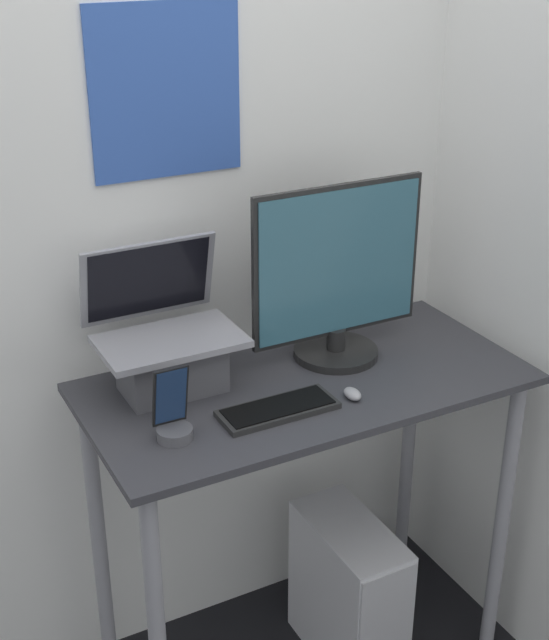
# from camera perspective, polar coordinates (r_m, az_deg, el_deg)

# --- Properties ---
(wall_back) EXTENTS (6.00, 0.06, 2.60)m
(wall_back) POSITION_cam_1_polar(r_m,az_deg,el_deg) (2.32, -2.16, 8.10)
(wall_back) COLOR white
(wall_back) RESTS_ON ground_plane
(desk) EXTENTS (1.09, 0.53, 0.92)m
(desk) POSITION_cam_1_polar(r_m,az_deg,el_deg) (2.26, 1.97, -7.45)
(desk) COLOR #333338
(desk) RESTS_ON ground_plane
(laptop) EXTENTS (0.33, 0.27, 0.34)m
(laptop) POSITION_cam_1_polar(r_m,az_deg,el_deg) (2.12, -6.82, -1.92)
(laptop) COLOR #4C4C51
(laptop) RESTS_ON desk
(monitor) EXTENTS (0.47, 0.22, 0.45)m
(monitor) POSITION_cam_1_polar(r_m,az_deg,el_deg) (2.22, 4.06, 2.45)
(monitor) COLOR black
(monitor) RESTS_ON desk
(keyboard) EXTENTS (0.28, 0.11, 0.02)m
(keyboard) POSITION_cam_1_polar(r_m,az_deg,el_deg) (2.04, 0.22, -5.72)
(keyboard) COLOR black
(keyboard) RESTS_ON desk
(mouse) EXTENTS (0.03, 0.06, 0.02)m
(mouse) POSITION_cam_1_polar(r_m,az_deg,el_deg) (2.10, 5.01, -4.74)
(mouse) COLOR #99999E
(mouse) RESTS_ON desk
(cell_phone) EXTENTS (0.08, 0.08, 0.17)m
(cell_phone) POSITION_cam_1_polar(r_m,az_deg,el_deg) (1.94, -6.51, -6.25)
(cell_phone) COLOR #4C4C51
(cell_phone) RESTS_ON desk
(computer_tower) EXTENTS (0.18, 0.38, 0.45)m
(computer_tower) POSITION_cam_1_polar(r_m,az_deg,el_deg) (2.62, 4.75, -17.03)
(computer_tower) COLOR silver
(computer_tower) RESTS_ON ground_plane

